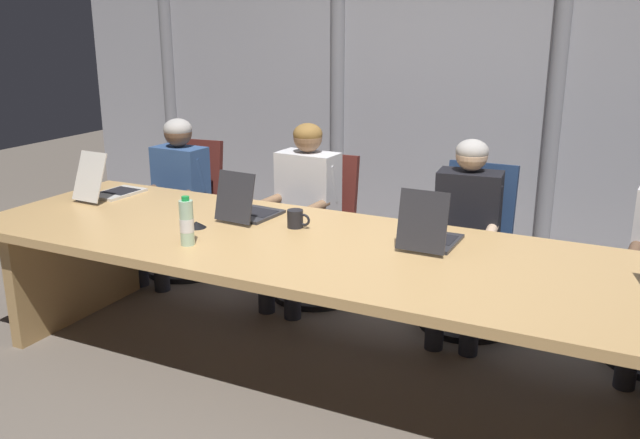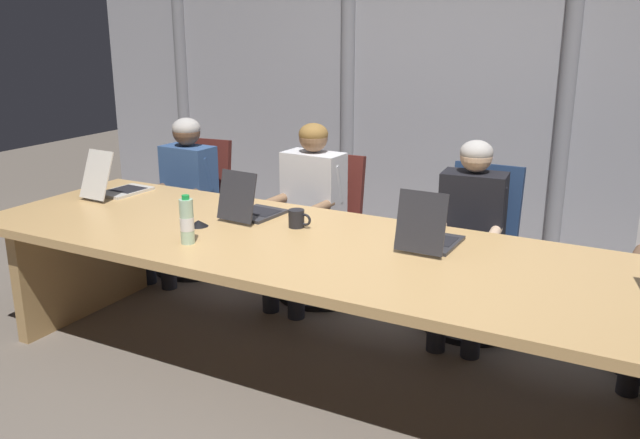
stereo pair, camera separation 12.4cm
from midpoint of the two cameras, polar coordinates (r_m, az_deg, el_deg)
name	(u,v)px [view 2 (the right image)]	position (r m, az deg, el deg)	size (l,w,h in m)	color
ground_plane	(320,374)	(3.79, 0.92, -12.87)	(14.24, 14.24, 0.00)	#6B6056
conference_table	(320,270)	(3.53, 0.97, -4.26)	(3.97, 1.21, 0.75)	tan
curtain_backdrop	(460,67)	(5.43, 12.34, 12.38)	(7.12, 0.17, 3.00)	#9999A0
laptop_left_end	(116,186)	(4.61, -16.00, 2.72)	(0.24, 0.46, 0.31)	beige
laptop_left_mid	(251,208)	(3.93, -4.91, 0.95)	(0.27, 0.39, 0.29)	#2D2D33
laptop_center	(429,236)	(3.46, 10.17, -1.38)	(0.25, 0.38, 0.32)	#2D2D33
office_chair_left_end	(196,221)	(5.28, -9.74, -0.13)	(0.60, 0.60, 0.98)	#511E19
office_chair_left_mid	(324,243)	(4.70, 1.06, -2.03)	(0.60, 0.60, 0.96)	#511E19
office_chair_center	(475,268)	(4.35, 13.67, -3.96)	(0.60, 0.60, 1.00)	navy
person_left_end	(181,187)	(5.07, -10.88, 2.72)	(0.41, 0.56, 1.17)	#335184
person_left_mid	(307,203)	(4.50, -0.31, 1.41)	(0.43, 0.56, 1.21)	silver
person_center	(469,228)	(4.10, 13.25, -0.73)	(0.42, 0.57, 1.18)	black
water_bottle_primary	(187,221)	(3.51, -10.13, -0.17)	(0.07, 0.07, 0.26)	#ADD1B2
coffee_mug_near	(297,219)	(3.74, -0.99, 0.08)	(0.14, 0.09, 0.10)	black
conference_mic_left_side	(198,223)	(3.82, -9.27, -0.31)	(0.11, 0.11, 0.04)	black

